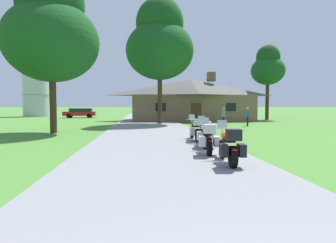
# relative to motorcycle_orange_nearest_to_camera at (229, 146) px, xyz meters

# --- Properties ---
(ground_plane) EXTENTS (500.00, 500.00, 0.00)m
(ground_plane) POSITION_rel_motorcycle_orange_nearest_to_camera_xyz_m (-1.92, 12.80, -0.61)
(ground_plane) COLOR #4C8433
(asphalt_driveway) EXTENTS (6.40, 80.00, 0.06)m
(asphalt_driveway) POSITION_rel_motorcycle_orange_nearest_to_camera_xyz_m (-1.92, 10.80, -0.58)
(asphalt_driveway) COLOR gray
(asphalt_driveway) RESTS_ON ground
(motorcycle_orange_nearest_to_camera) EXTENTS (0.81, 2.08, 1.30)m
(motorcycle_orange_nearest_to_camera) POSITION_rel_motorcycle_orange_nearest_to_camera_xyz_m (0.00, 0.00, 0.00)
(motorcycle_orange_nearest_to_camera) COLOR black
(motorcycle_orange_nearest_to_camera) RESTS_ON asphalt_driveway
(motorcycle_red_second_in_row) EXTENTS (0.88, 2.08, 1.30)m
(motorcycle_red_second_in_row) POSITION_rel_motorcycle_orange_nearest_to_camera_xyz_m (-0.17, 2.02, 0.00)
(motorcycle_red_second_in_row) COLOR black
(motorcycle_red_second_in_row) RESTS_ON asphalt_driveway
(motorcycle_black_third_in_row) EXTENTS (0.82, 2.08, 1.30)m
(motorcycle_black_third_in_row) POSITION_rel_motorcycle_orange_nearest_to_camera_xyz_m (0.11, 3.86, 0.00)
(motorcycle_black_third_in_row) COLOR black
(motorcycle_black_third_in_row) RESTS_ON asphalt_driveway
(motorcycle_green_farthest_in_row) EXTENTS (0.73, 2.08, 1.30)m
(motorcycle_green_farthest_in_row) POSITION_rel_motorcycle_orange_nearest_to_camera_xyz_m (0.12, 5.87, 0.00)
(motorcycle_green_farthest_in_row) COLOR black
(motorcycle_green_farthest_in_row) RESTS_ON asphalt_driveway
(stone_lodge) EXTENTS (14.72, 7.37, 5.86)m
(stone_lodge) POSITION_rel_motorcycle_orange_nearest_to_camera_xyz_m (3.33, 25.42, 1.95)
(stone_lodge) COLOR brown
(stone_lodge) RESTS_ON ground
(bystander_blue_shirt_near_lodge) EXTENTS (0.32, 0.53, 1.67)m
(bystander_blue_shirt_near_lodge) POSITION_rel_motorcycle_orange_nearest_to_camera_xyz_m (6.79, 15.94, 0.32)
(bystander_blue_shirt_near_lodge) COLOR black
(bystander_blue_shirt_near_lodge) RESTS_ON ground
(bystander_gray_shirt_beside_signpost) EXTENTS (0.24, 0.55, 1.69)m
(bystander_gray_shirt_beside_signpost) POSITION_rel_motorcycle_orange_nearest_to_camera_xyz_m (4.39, 15.28, 0.34)
(bystander_gray_shirt_beside_signpost) COLOR black
(bystander_gray_shirt_beside_signpost) RESTS_ON ground
(tree_by_lodge_front) EXTENTS (6.53, 6.53, 12.17)m
(tree_by_lodge_front) POSITION_rel_motorcycle_orange_nearest_to_camera_xyz_m (-0.84, 19.15, 7.27)
(tree_by_lodge_front) COLOR #422D19
(tree_by_lodge_front) RESTS_ON ground
(tree_left_near) EXTENTS (6.14, 6.14, 10.75)m
(tree_left_near) POSITION_rel_motorcycle_orange_nearest_to_camera_xyz_m (-8.49, 11.04, 6.11)
(tree_left_near) COLOR #422D19
(tree_left_near) RESTS_ON ground
(tree_right_of_lodge) EXTENTS (4.21, 4.21, 9.50)m
(tree_right_of_lodge) POSITION_rel_motorcycle_orange_nearest_to_camera_xyz_m (13.41, 26.37, 6.09)
(tree_right_of_lodge) COLOR #422D19
(tree_right_of_lodge) RESTS_ON ground
(metal_silo_distant) EXTENTS (4.29, 4.29, 8.08)m
(metal_silo_distant) POSITION_rel_motorcycle_orange_nearest_to_camera_xyz_m (-19.85, 39.98, 3.44)
(metal_silo_distant) COLOR #B2B7BC
(metal_silo_distant) RESTS_ON ground
(parked_red_suv_far_left) EXTENTS (4.71, 2.14, 1.40)m
(parked_red_suv_far_left) POSITION_rel_motorcycle_orange_nearest_to_camera_xyz_m (-11.71, 34.40, 0.17)
(parked_red_suv_far_left) COLOR maroon
(parked_red_suv_far_left) RESTS_ON ground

